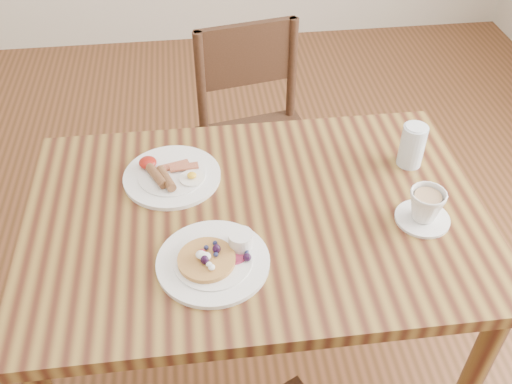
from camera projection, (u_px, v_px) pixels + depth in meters
ground at (256, 367)px, 1.99m from camera, size 5.00×5.00×0.00m
dining_table at (256, 238)px, 1.55m from camera, size 1.20×0.80×0.75m
chair_far at (258, 134)px, 2.18m from camera, size 0.49×0.49×0.88m
pancake_plate at (215, 259)px, 1.35m from camera, size 0.27×0.27×0.06m
breakfast_plate at (170, 175)px, 1.58m from camera, size 0.27×0.27×0.04m
teacup_saucer at (425, 207)px, 1.44m from camera, size 0.14×0.14×0.09m
water_glass at (412, 146)px, 1.60m from camera, size 0.07×0.07×0.13m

